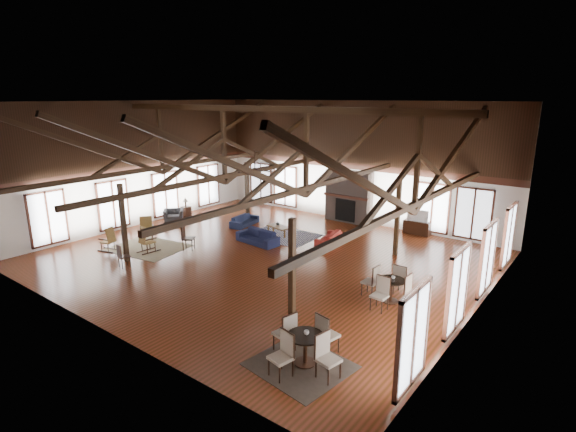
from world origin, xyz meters
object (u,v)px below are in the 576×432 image
Objects in this scene: armchair at (174,216)px; cafe_table_near at (305,344)px; sofa_navy_left at (244,220)px; tv_console at (417,227)px; coffee_table at (279,227)px; sofa_navy_front at (258,237)px; sofa_orange at (329,238)px; cafe_table_far at (391,286)px.

cafe_table_near reaches higher than armchair.
armchair is 14.02m from cafe_table_near.
sofa_navy_left is 3.73m from armchair.
armchair reaches higher than tv_console.
coffee_table is at bearing -140.97° from tv_console.
sofa_navy_front is 3.09m from sofa_orange.
sofa_navy_front is 7.30m from cafe_table_far.
coffee_table is at bearing -90.17° from sofa_orange.
cafe_table_near is at bearing -138.41° from sofa_navy_left.
sofa_navy_front is 1.49m from coffee_table.
sofa_navy_front is at bearing -77.50° from coffee_table.
sofa_orange is 0.81× the size of cafe_table_near.
sofa_navy_left is at bearing -152.69° from tv_console.
cafe_table_far reaches higher than armchair.
tv_console is (-2.07, 7.38, -0.20)m from cafe_table_far.
sofa_navy_front reaches higher than sofa_navy_left.
armchair is 0.47× the size of cafe_table_near.
sofa_navy_front is 2.06× the size of armchair.
sofa_navy_left is at bearing 149.06° from sofa_navy_front.
sofa_navy_front is 1.62× the size of tv_console.
sofa_orange reaches higher than coffee_table.
sofa_navy_front is at bearing -61.88° from sofa_orange.
cafe_table_far is at bearing -12.57° from coffee_table.
coffee_table is (0.00, 1.49, 0.09)m from sofa_navy_front.
cafe_table_near reaches higher than sofa_orange.
armchair is at bearing -86.98° from sofa_orange.
cafe_table_far is at bearing -55.06° from armchair.
cafe_table_far is (4.62, -3.74, 0.27)m from sofa_orange.
sofa_navy_left is at bearing 139.29° from cafe_table_near.
cafe_table_far reaches higher than coffee_table.
sofa_navy_left is at bearing -19.73° from armchair.
sofa_orange is 0.85× the size of cafe_table_far.
cafe_table_far is (9.42, -3.58, 0.26)m from sofa_navy_left.
tv_console is (2.56, 3.63, 0.06)m from sofa_orange.
sofa_navy_front is at bearing -47.12° from armchair.
cafe_table_far is at bearing -74.35° from tv_console.
sofa_navy_front is 1.18× the size of sofa_navy_left.
coffee_table is 1.28× the size of armchair.
cafe_table_near is (6.87, -6.20, 0.24)m from sofa_navy_front.
coffee_table is 5.87m from armchair.
cafe_table_far is (12.75, -1.89, 0.20)m from armchair.
sofa_orange is (2.44, 1.90, -0.05)m from sofa_navy_front.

